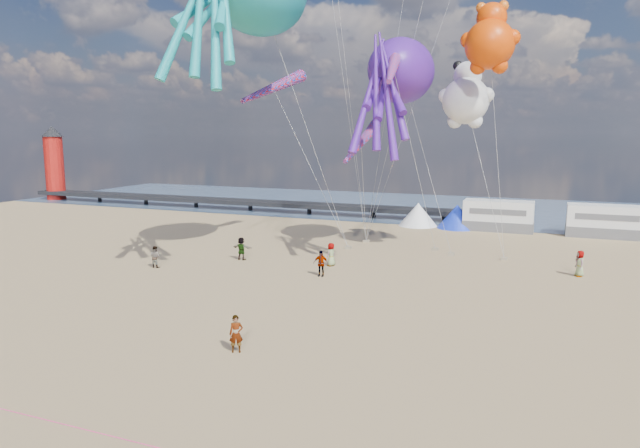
{
  "coord_description": "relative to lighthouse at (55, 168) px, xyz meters",
  "views": [
    {
      "loc": [
        10.42,
        -18.23,
        9.66
      ],
      "look_at": [
        0.68,
        6.0,
        5.44
      ],
      "focal_mm": 32.0,
      "sensor_mm": 36.0,
      "label": 1
    }
  ],
  "objects": [
    {
      "name": "kite_octopus_purple",
      "position": [
        55.43,
        -18.21,
        9.78
      ],
      "size": [
        7.96,
        10.92,
        11.47
      ],
      "primitive_type": null,
      "rotation": [
        0.0,
        0.0,
        0.41
      ],
      "color": "#4A198F"
    },
    {
      "name": "motorhome_0",
      "position": [
        62.0,
        -4.0,
        -3.0
      ],
      "size": [
        6.6,
        2.5,
        3.0
      ],
      "primitive_type": "cube",
      "color": "silver",
      "rests_on": "ground"
    },
    {
      "name": "kite_teddy_orange",
      "position": [
        62.15,
        -20.67,
        11.05
      ],
      "size": [
        5.11,
        4.96,
        5.77
      ],
      "primitive_type": null,
      "rotation": [
        0.0,
        0.0,
        -0.33
      ],
      "color": "#ED4204"
    },
    {
      "name": "lighthouse",
      "position": [
        0.0,
        0.0,
        0.0
      ],
      "size": [
        2.6,
        2.6,
        9.0
      ],
      "primitive_type": "cylinder",
      "color": "#A5140F",
      "rests_on": "ground"
    },
    {
      "name": "sandbag_a",
      "position": [
        51.15,
        -17.96,
        -4.39
      ],
      "size": [
        0.5,
        0.35,
        0.22
      ],
      "primitive_type": "cube",
      "color": "gray",
      "rests_on": "ground"
    },
    {
      "name": "beachgoer_1",
      "position": [
        40.43,
        -29.47,
        -3.71
      ],
      "size": [
        0.77,
        0.5,
        1.58
      ],
      "primitive_type": "imported",
      "rotation": [
        0.0,
        0.0,
        3.14
      ],
      "color": "#7F6659",
      "rests_on": "ground"
    },
    {
      "name": "tent_blue",
      "position": [
        58.0,
        -4.0,
        -3.3
      ],
      "size": [
        4.0,
        4.0,
        2.4
      ],
      "primitive_type": "cone",
      "color": "#1933CC",
      "rests_on": "ground"
    },
    {
      "name": "beachgoer_0",
      "position": [
        52.03,
        -24.28,
        -3.65
      ],
      "size": [
        0.6,
        0.73,
        1.71
      ],
      "primitive_type": "imported",
      "rotation": [
        0.0,
        0.0,
        4.36
      ],
      "color": "#7F6659",
      "rests_on": "ground"
    },
    {
      "name": "sandbag_d",
      "position": [
        58.05,
        -15.93,
        -4.39
      ],
      "size": [
        0.5,
        0.35,
        0.22
      ],
      "primitive_type": "cube",
      "color": "gray",
      "rests_on": "ground"
    },
    {
      "name": "beachgoer_6",
      "position": [
        68.71,
        -20.87,
        -3.61
      ],
      "size": [
        0.63,
        0.76,
        1.79
      ],
      "primitive_type": "imported",
      "rotation": [
        0.0,
        0.0,
        5.07
      ],
      "color": "#7F6659",
      "rests_on": "ground"
    },
    {
      "name": "beachgoer_4",
      "position": [
        44.96,
        -24.95,
        -3.62
      ],
      "size": [
        1.04,
        0.45,
        1.75
      ],
      "primitive_type": "imported",
      "rotation": [
        0.0,
        0.0,
        3.12
      ],
      "color": "#7F6659",
      "rests_on": "ground"
    },
    {
      "name": "windsock_right",
      "position": [
        53.11,
        -20.83,
        4.39
      ],
      "size": [
        1.78,
        5.8,
        5.73
      ],
      "primitive_type": null,
      "rotation": [
        0.0,
        0.0,
        -0.16
      ],
      "color": "red"
    },
    {
      "name": "sandbag_e",
      "position": [
        51.7,
        -14.68,
        -4.39
      ],
      "size": [
        0.5,
        0.35,
        0.22
      ],
      "primitive_type": "cube",
      "color": "gray",
      "rests_on": "ground"
    },
    {
      "name": "pier",
      "position": [
        28.0,
        0.0,
        -3.5
      ],
      "size": [
        60.0,
        3.0,
        0.5
      ],
      "primitive_type": "cube",
      "color": "black",
      "rests_on": "ground"
    },
    {
      "name": "beachgoer_3",
      "position": [
        52.44,
        -27.34,
        -3.62
      ],
      "size": [
        1.22,
        0.8,
        1.77
      ],
      "primitive_type": "imported",
      "rotation": [
        0.0,
        0.0,
        0.13
      ],
      "color": "#7F6659",
      "rests_on": "ground"
    },
    {
      "name": "water",
      "position": [
        56.0,
        11.0,
        -4.48
      ],
      "size": [
        120.0,
        120.0,
        0.0
      ],
      "primitive_type": "plane",
      "color": "#3C5472",
      "rests_on": "ground"
    },
    {
      "name": "ground",
      "position": [
        56.0,
        -44.0,
        -4.5
      ],
      "size": [
        120.0,
        120.0,
        0.0
      ],
      "primitive_type": "plane",
      "color": "tan",
      "rests_on": "ground"
    },
    {
      "name": "windsock_left",
      "position": [
        44.74,
        -18.74,
        8.79
      ],
      "size": [
        3.55,
        7.12,
        7.19
      ],
      "primitive_type": null,
      "rotation": [
        0.0,
        0.0,
        -0.36
      ],
      "color": "red"
    },
    {
      "name": "sandbag_c",
      "position": [
        63.61,
        -17.53,
        -4.39
      ],
      "size": [
        0.5,
        0.35,
        0.22
      ],
      "primitive_type": "cube",
      "color": "gray",
      "rests_on": "ground"
    },
    {
      "name": "sandbag_b",
      "position": [
        59.58,
        -17.35,
        -4.39
      ],
      "size": [
        0.5,
        0.35,
        0.22
      ],
      "primitive_type": "cube",
      "color": "gray",
      "rests_on": "ground"
    },
    {
      "name": "motorhome_1",
      "position": [
        71.5,
        -4.0,
        -3.0
      ],
      "size": [
        6.6,
        2.5,
        3.0
      ],
      "primitive_type": "cube",
      "color": "silver",
      "rests_on": "ground"
    },
    {
      "name": "kite_panda",
      "position": [
        60.17,
        -16.83,
        7.53
      ],
      "size": [
        5.57,
        5.44,
        6.09
      ],
      "primitive_type": null,
      "rotation": [
        0.0,
        0.0,
        -0.41
      ],
      "color": "white"
    },
    {
      "name": "windsock_mid",
      "position": [
        56.03,
        -22.92,
        9.61
      ],
      "size": [
        1.95,
        5.96,
        5.88
      ],
      "primitive_type": null,
      "rotation": [
        0.0,
        0.0,
        0.16
      ],
      "color": "red"
    },
    {
      "name": "tent_white",
      "position": [
        54.0,
        -4.0,
        -3.3
      ],
      "size": [
        4.0,
        4.0,
        2.4
      ],
      "primitive_type": "cone",
      "color": "white",
      "rests_on": "ground"
    },
    {
      "name": "standing_person",
      "position": [
        53.99,
        -41.27,
        -3.66
      ],
      "size": [
        0.73,
        0.64,
        1.69
      ],
      "primitive_type": "imported",
      "rotation": [
        0.0,
        0.0,
        0.49
      ],
      "color": "tan",
      "rests_on": "ground"
    }
  ]
}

